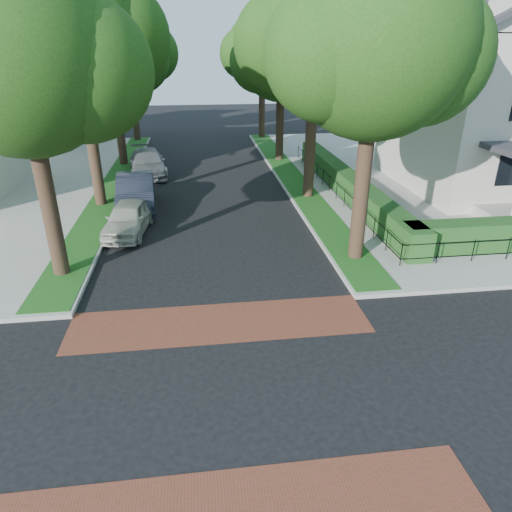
# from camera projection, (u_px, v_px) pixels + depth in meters

# --- Properties ---
(ground) EXTENTS (120.00, 120.00, 0.00)m
(ground) POSITION_uv_depth(u_px,v_px,m) (228.00, 396.00, 10.94)
(ground) COLOR black
(ground) RESTS_ON ground
(sidewalk_ne) EXTENTS (30.00, 30.00, 0.15)m
(sidewalk_ne) POSITION_uv_depth(u_px,v_px,m) (500.00, 171.00, 30.30)
(sidewalk_ne) COLOR gray
(sidewalk_ne) RESTS_ON ground
(crosswalk_far) EXTENTS (9.00, 2.20, 0.01)m
(crosswalk_far) POSITION_uv_depth(u_px,v_px,m) (220.00, 323.00, 13.82)
(crosswalk_far) COLOR brown
(crosswalk_far) RESTS_ON ground
(grass_strip_ne) EXTENTS (1.60, 29.80, 0.02)m
(grass_strip_ne) POSITION_uv_depth(u_px,v_px,m) (291.00, 176.00, 28.70)
(grass_strip_ne) COLOR #1A4814
(grass_strip_ne) RESTS_ON sidewalk_ne
(grass_strip_nw) EXTENTS (1.60, 29.80, 0.02)m
(grass_strip_nw) POSITION_uv_depth(u_px,v_px,m) (115.00, 182.00, 27.43)
(grass_strip_nw) COLOR #1A4814
(grass_strip_nw) RESTS_ON sidewalk_nw
(tree_right_near) EXTENTS (7.75, 6.67, 10.66)m
(tree_right_near) POSITION_uv_depth(u_px,v_px,m) (376.00, 46.00, 14.91)
(tree_right_near) COLOR black
(tree_right_near) RESTS_ON sidewalk_ne
(tree_right_mid) EXTENTS (8.25, 7.09, 11.22)m
(tree_right_mid) POSITION_uv_depth(u_px,v_px,m) (316.00, 38.00, 21.98)
(tree_right_mid) COLOR black
(tree_right_mid) RESTS_ON sidewalk_ne
(tree_right_far) EXTENTS (7.25, 6.23, 9.74)m
(tree_right_far) POSITION_uv_depth(u_px,v_px,m) (282.00, 58.00, 30.51)
(tree_right_far) COLOR black
(tree_right_far) RESTS_ON sidewalk_ne
(tree_right_back) EXTENTS (7.50, 6.45, 10.20)m
(tree_right_back) POSITION_uv_depth(u_px,v_px,m) (263.00, 51.00, 38.46)
(tree_right_back) COLOR black
(tree_right_back) RESTS_ON sidewalk_ne
(tree_left_near) EXTENTS (7.50, 6.45, 10.20)m
(tree_left_near) POSITION_uv_depth(u_px,v_px,m) (26.00, 59.00, 13.77)
(tree_left_near) COLOR black
(tree_left_near) RESTS_ON sidewalk_nw
(tree_left_mid) EXTENTS (8.00, 6.88, 11.48)m
(tree_left_mid) POSITION_uv_depth(u_px,v_px,m) (79.00, 28.00, 20.53)
(tree_left_mid) COLOR black
(tree_left_mid) RESTS_ON sidewalk_nw
(tree_left_far) EXTENTS (7.00, 6.02, 9.86)m
(tree_left_far) POSITION_uv_depth(u_px,v_px,m) (113.00, 55.00, 29.12)
(tree_left_far) COLOR black
(tree_left_far) RESTS_ON sidewalk_nw
(tree_left_back) EXTENTS (7.75, 6.66, 10.44)m
(tree_left_back) POSITION_uv_depth(u_px,v_px,m) (130.00, 49.00, 37.12)
(tree_left_back) COLOR black
(tree_left_back) RESTS_ON sidewalk_nw
(hedge_main_road) EXTENTS (1.00, 18.00, 1.20)m
(hedge_main_road) POSITION_uv_depth(u_px,v_px,m) (347.00, 184.00, 25.03)
(hedge_main_road) COLOR #153F17
(hedge_main_road) RESTS_ON sidewalk_ne
(fence_main_road) EXTENTS (0.06, 18.00, 0.90)m
(fence_main_road) POSITION_uv_depth(u_px,v_px,m) (333.00, 187.00, 25.00)
(fence_main_road) COLOR black
(fence_main_road) RESTS_ON sidewalk_ne
(house_left_far) EXTENTS (10.00, 9.00, 10.14)m
(house_left_far) POSITION_uv_depth(u_px,v_px,m) (0.00, 82.00, 35.82)
(house_left_far) COLOR beige
(house_left_far) RESTS_ON sidewalk_nw
(parked_car_front) EXTENTS (2.15, 4.31, 1.41)m
(parked_car_front) POSITION_uv_depth(u_px,v_px,m) (128.00, 218.00, 20.17)
(parked_car_front) COLOR #B4B3A2
(parked_car_front) RESTS_ON ground
(parked_car_middle) EXTENTS (2.25, 5.36, 1.72)m
(parked_car_middle) POSITION_uv_depth(u_px,v_px,m) (136.00, 192.00, 23.18)
(parked_car_middle) COLOR #1E212D
(parked_car_middle) RESTS_ON ground
(parked_car_rear) EXTENTS (2.93, 5.62, 1.56)m
(parked_car_rear) POSITION_uv_depth(u_px,v_px,m) (148.00, 163.00, 29.34)
(parked_car_rear) COLOR slate
(parked_car_rear) RESTS_ON ground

